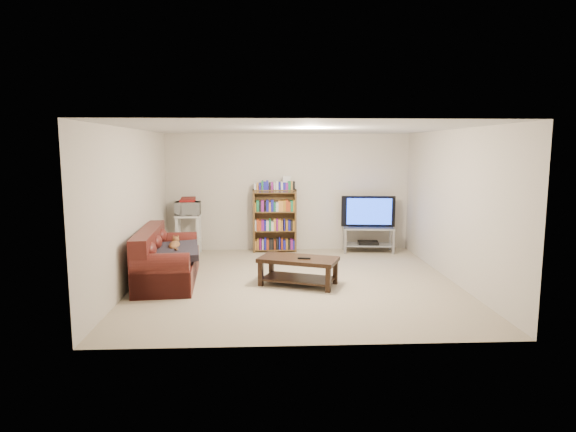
{
  "coord_description": "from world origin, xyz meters",
  "views": [
    {
      "loc": [
        -0.46,
        -7.4,
        2.1
      ],
      "look_at": [
        -0.1,
        0.4,
        1.0
      ],
      "focal_mm": 30.0,
      "sensor_mm": 36.0,
      "label": 1
    }
  ],
  "objects": [
    {
      "name": "cat",
      "position": [
        -1.92,
        0.19,
        0.57
      ],
      "size": [
        0.26,
        0.55,
        0.16
      ],
      "primitive_type": null,
      "rotation": [
        0.0,
        0.0,
        0.08
      ],
      "color": "brown",
      "rests_on": "sofa"
    },
    {
      "name": "bookshelf",
      "position": [
        -0.28,
        2.3,
        0.66
      ],
      "size": [
        0.88,
        0.28,
        1.28
      ],
      "rotation": [
        0.0,
        0.0,
        -0.0
      ],
      "color": "#52391C",
      "rests_on": "floor"
    },
    {
      "name": "wall_front",
      "position": [
        0.0,
        -2.5,
        1.2
      ],
      "size": [
        5.0,
        0.0,
        5.0
      ],
      "primitive_type": "plane",
      "rotation": [
        -1.57,
        0.0,
        0.0
      ],
      "color": "beige",
      "rests_on": "ground"
    },
    {
      "name": "remote",
      "position": [
        0.11,
        -0.26,
        0.44
      ],
      "size": [
        0.2,
        0.09,
        0.02
      ],
      "primitive_type": "cube",
      "rotation": [
        0.0,
        0.0,
        -0.22
      ],
      "color": "black",
      "rests_on": "coffee_table"
    },
    {
      "name": "game_boxes",
      "position": [
        -2.01,
        2.14,
        1.08
      ],
      "size": [
        0.29,
        0.25,
        0.05
      ],
      "primitive_type": "cube",
      "rotation": [
        0.0,
        0.0,
        0.01
      ],
      "color": "maroon",
      "rests_on": "microwave"
    },
    {
      "name": "microwave_stand",
      "position": [
        -2.01,
        2.14,
        0.5
      ],
      "size": [
        0.49,
        0.36,
        0.79
      ],
      "rotation": [
        0.0,
        0.0,
        0.01
      ],
      "color": "silver",
      "rests_on": "floor"
    },
    {
      "name": "ceiling",
      "position": [
        0.0,
        0.0,
        2.4
      ],
      "size": [
        5.0,
        5.0,
        0.0
      ],
      "primitive_type": "plane",
      "rotation": [
        3.14,
        0.0,
        0.0
      ],
      "color": "white",
      "rests_on": "ground"
    },
    {
      "name": "wall_right",
      "position": [
        2.5,
        0.0,
        1.2
      ],
      "size": [
        0.0,
        5.0,
        5.0
      ],
      "primitive_type": "plane",
      "rotation": [
        1.57,
        0.0,
        -1.57
      ],
      "color": "beige",
      "rests_on": "ground"
    },
    {
      "name": "coffee_table",
      "position": [
        0.03,
        -0.17,
        0.3
      ],
      "size": [
        1.32,
        0.98,
        0.43
      ],
      "rotation": [
        0.0,
        0.0,
        -0.37
      ],
      "color": "black",
      "rests_on": "floor"
    },
    {
      "name": "floor",
      "position": [
        0.0,
        0.0,
        0.0
      ],
      "size": [
        5.0,
        5.0,
        0.0
      ],
      "primitive_type": "plane",
      "color": "tan",
      "rests_on": "ground"
    },
    {
      "name": "shelf_clutter",
      "position": [
        -0.19,
        2.31,
        1.38
      ],
      "size": [
        0.65,
        0.2,
        0.28
      ],
      "rotation": [
        0.0,
        0.0,
        -0.0
      ],
      "color": "silver",
      "rests_on": "bookshelf"
    },
    {
      "name": "tv_stand",
      "position": [
        1.62,
        2.16,
        0.34
      ],
      "size": [
        1.06,
        0.56,
        0.51
      ],
      "rotation": [
        0.0,
        0.0,
        -0.1
      ],
      "color": "#999EA3",
      "rests_on": "floor"
    },
    {
      "name": "sofa",
      "position": [
        -2.1,
        0.14,
        0.3
      ],
      "size": [
        1.0,
        2.03,
        0.84
      ],
      "rotation": [
        0.0,
        0.0,
        0.08
      ],
      "color": "#4F1814",
      "rests_on": "floor"
    },
    {
      "name": "television",
      "position": [
        1.62,
        2.16,
        0.82
      ],
      "size": [
        1.1,
        0.25,
        0.63
      ],
      "primitive_type": "imported",
      "rotation": [
        0.0,
        0.0,
        3.04
      ],
      "color": "black",
      "rests_on": "tv_stand"
    },
    {
      "name": "wall_left",
      "position": [
        -2.5,
        0.0,
        1.2
      ],
      "size": [
        0.0,
        5.0,
        5.0
      ],
      "primitive_type": "plane",
      "rotation": [
        1.57,
        0.0,
        1.57
      ],
      "color": "beige",
      "rests_on": "ground"
    },
    {
      "name": "blanket",
      "position": [
        -1.91,
        0.02,
        0.51
      ],
      "size": [
        0.91,
        1.09,
        0.18
      ],
      "primitive_type": "cube",
      "rotation": [
        0.05,
        -0.04,
        0.16
      ],
      "color": "#25212A",
      "rests_on": "sofa"
    },
    {
      "name": "dvd_player",
      "position": [
        1.62,
        2.16,
        0.19
      ],
      "size": [
        0.43,
        0.32,
        0.06
      ],
      "primitive_type": "cube",
      "rotation": [
        0.0,
        0.0,
        -0.1
      ],
      "color": "black",
      "rests_on": "tv_stand"
    },
    {
      "name": "wall_back",
      "position": [
        0.0,
        2.5,
        1.2
      ],
      "size": [
        5.0,
        0.0,
        5.0
      ],
      "primitive_type": "plane",
      "rotation": [
        1.57,
        0.0,
        0.0
      ],
      "color": "beige",
      "rests_on": "ground"
    },
    {
      "name": "microwave",
      "position": [
        -2.01,
        2.14,
        0.92
      ],
      "size": [
        0.49,
        0.33,
        0.27
      ],
      "primitive_type": "imported",
      "rotation": [
        0.0,
        0.0,
        0.01
      ],
      "color": "silver",
      "rests_on": "microwave_stand"
    }
  ]
}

